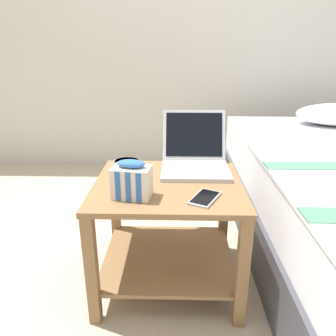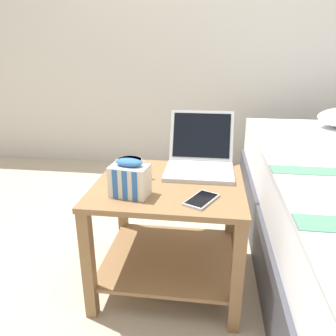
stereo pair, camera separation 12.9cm
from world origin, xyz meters
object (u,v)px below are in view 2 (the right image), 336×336
object	(u,v)px
cell_phone	(202,200)
mug_front_left	(130,168)
snack_bag	(130,179)
laptop	(200,159)

from	to	relation	value
cell_phone	mug_front_left	bearing A→B (deg)	150.55
mug_front_left	snack_bag	world-z (taller)	snack_bag
laptop	snack_bag	distance (m)	0.41
mug_front_left	laptop	bearing A→B (deg)	29.43
laptop	snack_bag	size ratio (longest dim) A/B	2.31
laptop	cell_phone	size ratio (longest dim) A/B	2.13
snack_bag	cell_phone	world-z (taller)	snack_bag
mug_front_left	snack_bag	bearing A→B (deg)	-76.69
laptop	cell_phone	xyz separation A→B (m)	(0.02, -0.34, -0.04)
mug_front_left	cell_phone	distance (m)	0.36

